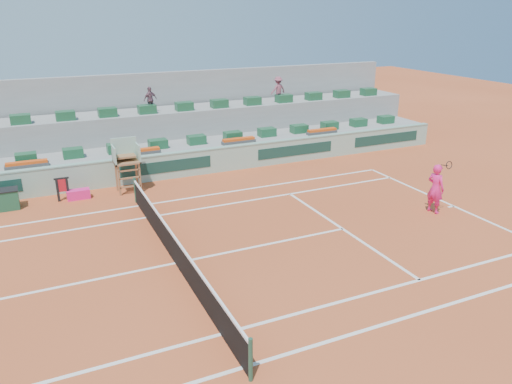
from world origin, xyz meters
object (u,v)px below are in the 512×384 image
at_px(drink_cooler_a, 8,199).
at_px(tennis_player, 436,188).
at_px(umpire_chair, 126,158).
at_px(player_bag, 78,194).

relative_size(drink_cooler_a, tennis_player, 0.37).
bearing_deg(drink_cooler_a, umpire_chair, 1.25).
distance_m(umpire_chair, drink_cooler_a, 5.00).
relative_size(umpire_chair, drink_cooler_a, 2.84).
relative_size(player_bag, umpire_chair, 0.39).
height_order(player_bag, drink_cooler_a, drink_cooler_a).
distance_m(umpire_chair, tennis_player, 13.09).
bearing_deg(tennis_player, drink_cooler_a, 154.18).
xyz_separation_m(player_bag, tennis_player, (12.80, -7.50, 0.80)).
relative_size(player_bag, drink_cooler_a, 1.11).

